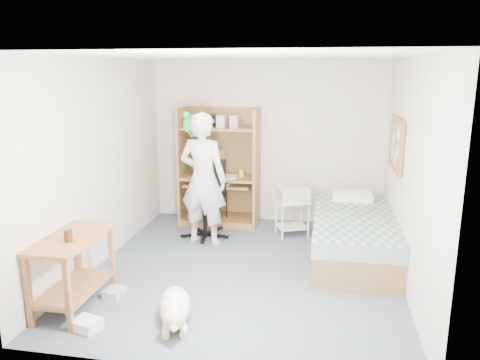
{
  "coord_description": "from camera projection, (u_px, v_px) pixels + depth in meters",
  "views": [
    {
      "loc": [
        0.89,
        -5.18,
        2.36
      ],
      "look_at": [
        -0.11,
        0.26,
        1.05
      ],
      "focal_mm": 35.0,
      "sensor_mm": 36.0,
      "label": 1
    }
  ],
  "objects": [
    {
      "name": "printer",
      "position": [
        293.0,
        194.0,
        6.7
      ],
      "size": [
        0.51,
        0.46,
        0.18
      ],
      "primitive_type": "cube",
      "rotation": [
        0.0,
        0.0,
        0.41
      ],
      "color": "#BCBBB6",
      "rests_on": "printer_cart"
    },
    {
      "name": "crt_monitor",
      "position": [
        210.0,
        162.0,
        7.27
      ],
      "size": [
        0.41,
        0.44,
        0.38
      ],
      "rotation": [
        0.0,
        0.0,
        -0.01
      ],
      "color": "beige",
      "rests_on": "computer_hutch"
    },
    {
      "name": "pencil_cup",
      "position": [
        241.0,
        173.0,
        7.11
      ],
      "size": [
        0.08,
        0.08,
        0.12
      ],
      "primitive_type": "cylinder",
      "color": "gold",
      "rests_on": "computer_hutch"
    },
    {
      "name": "side_desk",
      "position": [
        73.0,
        261.0,
        4.67
      ],
      "size": [
        0.5,
        1.0,
        0.75
      ],
      "color": "brown",
      "rests_on": "floor"
    },
    {
      "name": "wall_right",
      "position": [
        409.0,
        175.0,
        5.06
      ],
      "size": [
        0.02,
        4.0,
        2.5
      ],
      "primitive_type": "cube",
      "color": "beige",
      "rests_on": "floor"
    },
    {
      "name": "corkboard",
      "position": [
        397.0,
        144.0,
        5.88
      ],
      "size": [
        0.04,
        0.94,
        0.66
      ],
      "color": "olive",
      "rests_on": "wall_right"
    },
    {
      "name": "office_chair",
      "position": [
        207.0,
        210.0,
        6.74
      ],
      "size": [
        0.62,
        0.62,
        1.1
      ],
      "rotation": [
        0.0,
        0.0,
        -0.18
      ],
      "color": "black",
      "rests_on": "floor"
    },
    {
      "name": "person",
      "position": [
        203.0,
        179.0,
        6.32
      ],
      "size": [
        0.73,
        0.55,
        1.82
      ],
      "primitive_type": "imported",
      "rotation": [
        0.0,
        0.0,
        2.96
      ],
      "color": "silver",
      "rests_on": "floor"
    },
    {
      "name": "bed",
      "position": [
        354.0,
        236.0,
        5.96
      ],
      "size": [
        1.02,
        2.02,
        0.66
      ],
      "color": "brown",
      "rests_on": "floor"
    },
    {
      "name": "wall_back",
      "position": [
        267.0,
        143.0,
        7.29
      ],
      "size": [
        3.6,
        0.02,
        2.5
      ],
      "primitive_type": "cube",
      "color": "beige",
      "rests_on": "floor"
    },
    {
      "name": "computer_hutch",
      "position": [
        220.0,
        171.0,
        7.26
      ],
      "size": [
        1.2,
        0.63,
        1.8
      ],
      "color": "brown",
      "rests_on": "floor"
    },
    {
      "name": "wall_left",
      "position": [
        100.0,
        163.0,
        5.69
      ],
      "size": [
        0.02,
        4.0,
        2.5
      ],
      "primitive_type": "cube",
      "color": "beige",
      "rests_on": "floor"
    },
    {
      "name": "keyboard",
      "position": [
        217.0,
        183.0,
        7.15
      ],
      "size": [
        0.47,
        0.22,
        0.03
      ],
      "primitive_type": "cube",
      "rotation": [
        0.0,
        0.0,
        -0.14
      ],
      "color": "beige",
      "rests_on": "computer_hutch"
    },
    {
      "name": "ceiling",
      "position": [
        246.0,
        56.0,
        5.09
      ],
      "size": [
        3.6,
        4.0,
        0.02
      ],
      "primitive_type": "cube",
      "color": "white",
      "rests_on": "wall_back"
    },
    {
      "name": "dog",
      "position": [
        175.0,
        308.0,
        4.45
      ],
      "size": [
        0.47,
        0.92,
        0.35
      ],
      "rotation": [
        0.0,
        0.0,
        0.29
      ],
      "color": "beige",
      "rests_on": "floor"
    },
    {
      "name": "floor_box_b",
      "position": [
        114.0,
        292.0,
        5.0
      ],
      "size": [
        0.2,
        0.24,
        0.08
      ],
      "primitive_type": "cube",
      "rotation": [
        0.0,
        0.0,
        -0.1
      ],
      "color": "#A8A9A4",
      "rests_on": "floor"
    },
    {
      "name": "parrot",
      "position": [
        188.0,
        123.0,
        6.2
      ],
      "size": [
        0.13,
        0.24,
        0.37
      ],
      "rotation": [
        0.0,
        0.0,
        -0.18
      ],
      "color": "#159326",
      "rests_on": "person"
    },
    {
      "name": "printer_cart",
      "position": [
        292.0,
        212.0,
        6.76
      ],
      "size": [
        0.55,
        0.5,
        0.53
      ],
      "rotation": [
        0.0,
        0.0,
        0.41
      ],
      "color": "silver",
      "rests_on": "floor"
    },
    {
      "name": "drink_glass",
      "position": [
        68.0,
        236.0,
        4.48
      ],
      "size": [
        0.08,
        0.08,
        0.12
      ],
      "primitive_type": "cylinder",
      "color": "#3B1C09",
      "rests_on": "side_desk"
    },
    {
      "name": "floor",
      "position": [
        245.0,
        270.0,
        5.66
      ],
      "size": [
        4.0,
        4.0,
        0.0
      ],
      "primitive_type": "plane",
      "color": "#485462",
      "rests_on": "ground"
    },
    {
      "name": "floor_box_a",
      "position": [
        87.0,
        324.0,
        4.35
      ],
      "size": [
        0.3,
        0.26,
        0.1
      ],
      "primitive_type": "cube",
      "rotation": [
        0.0,
        0.0,
        -0.28
      ],
      "color": "white",
      "rests_on": "floor"
    }
  ]
}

